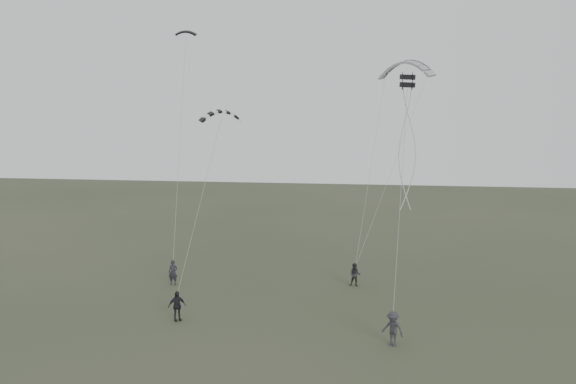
% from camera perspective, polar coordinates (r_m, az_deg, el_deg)
% --- Properties ---
extents(ground, '(140.00, 140.00, 0.00)m').
position_cam_1_polar(ground, '(32.51, -3.90, -12.65)').
color(ground, '#323C28').
rests_on(ground, ground).
extents(flyer_left, '(0.66, 0.48, 1.70)m').
position_cam_1_polar(flyer_left, '(39.19, -11.59, -8.02)').
color(flyer_left, black).
rests_on(flyer_left, ground).
extents(flyer_right, '(0.81, 0.66, 1.57)m').
position_cam_1_polar(flyer_right, '(38.36, 6.82, -8.35)').
color(flyer_right, '#252529').
rests_on(flyer_right, ground).
extents(flyer_center, '(1.03, 0.93, 1.68)m').
position_cam_1_polar(flyer_center, '(32.38, -11.22, -11.28)').
color(flyer_center, black).
rests_on(flyer_center, ground).
extents(flyer_far, '(1.29, 1.08, 1.74)m').
position_cam_1_polar(flyer_far, '(28.93, 10.59, -13.48)').
color(flyer_far, '#2A2A2F').
rests_on(flyer_far, ground).
extents(kite_dark_small, '(1.60, 0.89, 0.63)m').
position_cam_1_polar(kite_dark_small, '(43.04, -10.36, 15.73)').
color(kite_dark_small, black).
rests_on(kite_dark_small, flyer_left).
extents(kite_pale_large, '(4.61, 3.43, 1.98)m').
position_cam_1_polar(kite_pale_large, '(45.27, 11.89, 12.80)').
color(kite_pale_large, '#96989A').
rests_on(kite_pale_large, flyer_right).
extents(kite_striped, '(2.78, 2.02, 1.20)m').
position_cam_1_polar(kite_striped, '(36.06, -6.80, 8.14)').
color(kite_striped, black).
rests_on(kite_striped, flyer_center).
extents(kite_box, '(0.93, 0.96, 0.79)m').
position_cam_1_polar(kite_box, '(33.61, 12.04, 10.98)').
color(kite_box, black).
rests_on(kite_box, flyer_far).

